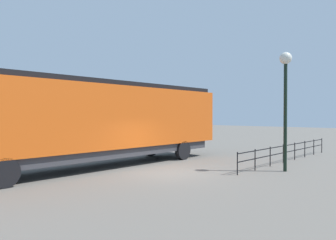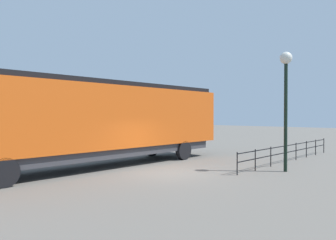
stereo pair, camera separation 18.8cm
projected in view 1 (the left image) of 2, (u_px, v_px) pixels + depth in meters
ground_plane at (168, 173)px, 15.18m from camera, size 120.00×120.00×0.00m
locomotive at (106, 119)px, 17.04m from camera, size 2.97×15.91×4.30m
lamp_post at (285, 83)px, 15.49m from camera, size 0.56×0.56×5.55m
platform_fence at (289, 150)px, 18.89m from camera, size 0.05×11.58×1.01m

